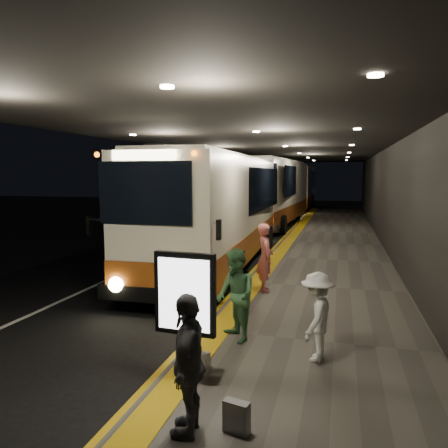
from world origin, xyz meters
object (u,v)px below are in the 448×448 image
at_px(passenger_waiting_green, 236,295).
at_px(bag_plain, 202,362).
at_px(coach_main, 219,215).
at_px(passenger_waiting_grey, 189,364).
at_px(coach_third, 298,189).
at_px(bag_polka, 237,417).
at_px(coach_second, 273,195).
at_px(stanchion_post, 241,274).
at_px(passenger_boarding, 265,257).
at_px(info_sign, 185,296).
at_px(passenger_waiting_white, 317,316).

height_order(passenger_waiting_green, bag_plain, passenger_waiting_green).
distance_m(coach_main, passenger_waiting_grey, 10.51).
xyz_separation_m(coach_third, bag_polka, (2.94, -38.05, -1.56)).
bearing_deg(coach_second, stanchion_post, -81.19).
bearing_deg(bag_polka, passenger_waiting_grey, -165.98).
xyz_separation_m(coach_second, coach_third, (0.15, 15.13, -0.06)).
relative_size(passenger_boarding, passenger_waiting_green, 1.05).
height_order(info_sign, stanchion_post, info_sign).
xyz_separation_m(passenger_boarding, passenger_waiting_green, (0.07, -3.65, -0.04)).
height_order(bag_polka, info_sign, info_sign).
relative_size(coach_second, passenger_boarding, 7.18).
xyz_separation_m(bag_polka, stanchion_post, (-1.27, 5.87, 0.39)).
distance_m(coach_main, coach_second, 12.89).
bearing_deg(bag_polka, coach_third, 94.42).
bearing_deg(coach_main, stanchion_post, -69.04).
relative_size(coach_second, bag_polka, 33.67).
relative_size(passenger_waiting_green, passenger_waiting_white, 1.16).
bearing_deg(bag_polka, stanchion_post, 102.18).
bearing_deg(passenger_waiting_green, passenger_waiting_grey, -34.36).
bearing_deg(stanchion_post, coach_main, 113.14).
bearing_deg(coach_third, info_sign, -87.93).
bearing_deg(coach_second, coach_third, 92.14).
height_order(passenger_waiting_white, bag_polka, passenger_waiting_white).
xyz_separation_m(coach_main, coach_second, (-0.04, 12.89, 0.13)).
height_order(coach_second, bag_plain, coach_second).
xyz_separation_m(passenger_waiting_green, passenger_waiting_white, (1.52, -0.49, -0.12)).
height_order(passenger_waiting_white, info_sign, info_sign).
xyz_separation_m(coach_second, passenger_boarding, (2.32, -16.39, -0.90)).
bearing_deg(coach_main, passenger_waiting_white, -65.34).
height_order(coach_second, bag_polka, coach_second).
distance_m(bag_polka, bag_plain, 1.74).
bearing_deg(coach_second, passenger_waiting_white, -76.52).
bearing_deg(coach_second, bag_polka, -79.62).
bearing_deg(info_sign, passenger_boarding, 91.89).
bearing_deg(coach_third, coach_main, -91.13).
height_order(coach_second, passenger_boarding, coach_second).
relative_size(coach_main, passenger_waiting_white, 8.21).
xyz_separation_m(passenger_waiting_green, stanchion_post, (-0.56, 2.97, -0.29)).
bearing_deg(bag_plain, info_sign, -100.51).
distance_m(coach_main, stanchion_post, 4.67).
relative_size(coach_third, bag_polka, 32.38).
bearing_deg(info_sign, passenger_waiting_white, 42.15).
xyz_separation_m(passenger_waiting_white, info_sign, (-1.83, -1.42, 0.60)).
height_order(passenger_waiting_white, bag_plain, passenger_waiting_white).
bearing_deg(bag_plain, coach_second, 95.76).
distance_m(coach_second, passenger_boarding, 16.57).
bearing_deg(bag_polka, passenger_boarding, 96.73).
bearing_deg(passenger_boarding, passenger_waiting_white, -178.47).
distance_m(passenger_waiting_green, passenger_waiting_white, 1.60).
xyz_separation_m(coach_third, passenger_waiting_grey, (2.38, -38.19, -0.89)).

